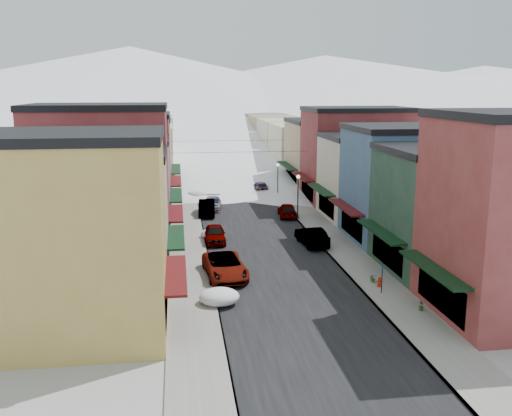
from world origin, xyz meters
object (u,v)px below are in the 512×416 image
object	(u,v)px
car_dark_hatch	(207,208)
car_white_suv	(225,266)
car_silver_sedan	(215,234)
fire_hydrant	(379,282)
streetlamp_near	(298,191)
car_green_sedan	(312,236)
trash_can	(328,243)

from	to	relation	value
car_dark_hatch	car_white_suv	bearing A→B (deg)	-86.00
car_silver_sedan	car_dark_hatch	xyz separation A→B (m)	(-0.14, 11.32, 0.05)
fire_hydrant	streetlamp_near	xyz separation A→B (m)	(-1.21, 21.83, 2.59)
car_white_suv	car_green_sedan	size ratio (longest dim) A/B	1.22
car_dark_hatch	car_green_sedan	distance (m)	16.02
car_silver_sedan	trash_can	world-z (taller)	car_silver_sedan
trash_can	car_white_suv	bearing A→B (deg)	-147.17
car_silver_sedan	car_dark_hatch	size ratio (longest dim) A/B	0.91
car_white_suv	car_green_sedan	distance (m)	11.32
car_white_suv	car_green_sedan	bearing A→B (deg)	37.51
car_dark_hatch	fire_hydrant	xyz separation A→B (m)	(10.71, -25.11, -0.35)
car_white_suv	car_silver_sedan	world-z (taller)	car_white_suv
car_silver_sedan	fire_hydrant	size ratio (longest dim) A/B	6.35
streetlamp_near	fire_hydrant	bearing A→B (deg)	-86.82
car_dark_hatch	fire_hydrant	distance (m)	27.30
car_silver_sedan	fire_hydrant	xyz separation A→B (m)	(10.57, -13.79, -0.30)
fire_hydrant	trash_can	size ratio (longest dim) A/B	0.77
car_dark_hatch	car_green_sedan	bearing A→B (deg)	-54.14
car_green_sedan	fire_hydrant	size ratio (longest dim) A/B	6.90
car_white_suv	trash_can	distance (m)	11.23
car_dark_hatch	fire_hydrant	size ratio (longest dim) A/B	6.96
car_green_sedan	car_silver_sedan	bearing A→B (deg)	-19.98
car_white_suv	streetlamp_near	size ratio (longest dim) A/B	1.32
car_silver_sedan	car_dark_hatch	world-z (taller)	car_dark_hatch
car_green_sedan	fire_hydrant	xyz separation A→B (m)	(2.11, -11.60, -0.34)
car_white_suv	fire_hydrant	size ratio (longest dim) A/B	8.44
fire_hydrant	trash_can	bearing A→B (deg)	95.97
car_green_sedan	trash_can	bearing A→B (deg)	119.39
car_silver_sedan	streetlamp_near	bearing A→B (deg)	42.20
car_silver_sedan	car_dark_hatch	bearing A→B (deg)	92.27
car_white_suv	streetlamp_near	world-z (taller)	streetlamp_near
car_silver_sedan	streetlamp_near	world-z (taller)	streetlamp_near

